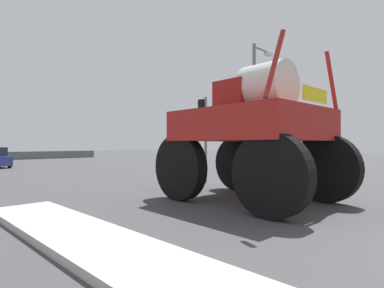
% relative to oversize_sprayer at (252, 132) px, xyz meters
% --- Properties ---
extents(ground_plane, '(120.00, 120.00, 0.00)m').
position_rel_oversize_sprayer_xyz_m(ground_plane, '(-1.15, 11.97, -2.12)').
color(ground_plane, '#424244').
extents(median_island, '(1.43, 11.98, 0.15)m').
position_rel_oversize_sprayer_xyz_m(median_island, '(-5.36, -2.37, -2.05)').
color(median_island, '#B2AFA8').
rests_on(median_island, ground).
extents(oversize_sprayer, '(3.91, 5.43, 4.46)m').
position_rel_oversize_sprayer_xyz_m(oversize_sprayer, '(0.00, 0.00, 0.00)').
color(oversize_sprayer, black).
rests_on(oversize_sprayer, ground).
extents(traffic_signal_near_right, '(0.24, 0.54, 3.90)m').
position_rel_oversize_sprayer_xyz_m(traffic_signal_near_right, '(2.43, 4.26, 0.72)').
color(traffic_signal_near_right, slate).
rests_on(traffic_signal_near_right, ground).
extents(streetlight_near_right, '(1.74, 0.24, 7.02)m').
position_rel_oversize_sprayer_xyz_m(streetlight_near_right, '(5.92, 3.70, 1.80)').
color(streetlight_near_right, slate).
rests_on(streetlight_near_right, ground).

